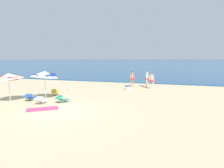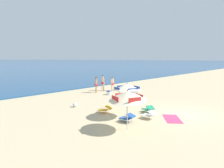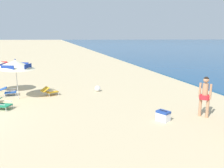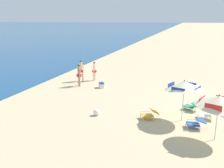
% 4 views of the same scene
% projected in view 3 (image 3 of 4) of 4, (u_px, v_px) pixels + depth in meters
% --- Properties ---
extents(beach_umbrella_striped_main, '(2.75, 2.75, 2.18)m').
position_uv_depth(beach_umbrella_striped_main, '(15.00, 64.00, 11.36)').
color(beach_umbrella_striped_main, silver).
rests_on(beach_umbrella_striped_main, ground).
extents(lounge_chair_beside_umbrella, '(0.86, 1.03, 0.52)m').
position_uv_depth(lounge_chair_beside_umbrella, '(50.00, 91.00, 12.35)').
color(lounge_chair_beside_umbrella, gold).
rests_on(lounge_chair_beside_umbrella, ground).
extents(lounge_chair_facing_sea, '(0.84, 1.02, 0.52)m').
position_uv_depth(lounge_chair_facing_sea, '(1.00, 104.00, 9.96)').
color(lounge_chair_facing_sea, '#1E7F56').
rests_on(lounge_chair_facing_sea, ground).
extents(lounge_chair_spare_folded, '(0.65, 0.93, 0.50)m').
position_uv_depth(lounge_chair_spare_folded, '(8.00, 91.00, 12.29)').
color(lounge_chair_spare_folded, '#1E4799').
rests_on(lounge_chair_spare_folded, ground).
extents(person_wading_in, '(0.43, 0.41, 1.69)m').
position_uv_depth(person_wading_in, '(205.00, 94.00, 8.87)').
color(person_wading_in, tan).
rests_on(person_wading_in, ground).
extents(cooler_box, '(0.60, 0.55, 0.43)m').
position_uv_depth(cooler_box, '(163.00, 116.00, 8.60)').
color(cooler_box, white).
rests_on(cooler_box, ground).
extents(beach_ball, '(0.35, 0.35, 0.35)m').
position_uv_depth(beach_ball, '(98.00, 89.00, 13.36)').
color(beach_ball, white).
rests_on(beach_ball, ground).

